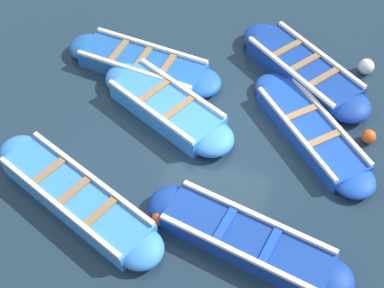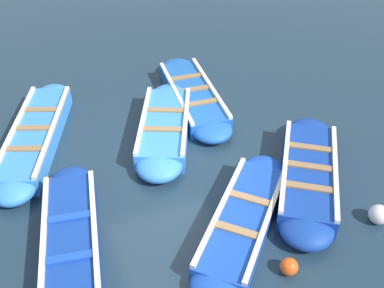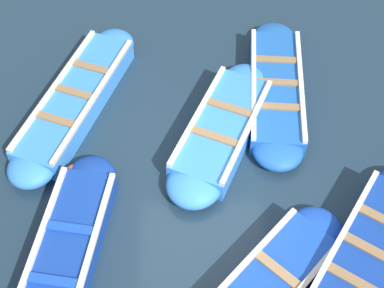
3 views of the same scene
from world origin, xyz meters
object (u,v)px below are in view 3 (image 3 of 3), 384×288
(boat_alongside, at_px, (222,130))
(buoy_orange_near, at_px, (74,173))
(boat_end_of_row, at_px, (368,257))
(boat_drifting, at_px, (76,100))
(boat_far_corner, at_px, (65,260))
(boat_tucked, at_px, (276,89))

(boat_alongside, xyz_separation_m, buoy_orange_near, (2.42, 0.79, -0.06))
(boat_end_of_row, xyz_separation_m, boat_alongside, (1.96, -2.36, -0.00))
(buoy_orange_near, bearing_deg, boat_drifting, -85.57)
(boat_end_of_row, bearing_deg, boat_drifting, -34.42)
(boat_alongside, bearing_deg, boat_far_corner, 44.45)
(boat_far_corner, distance_m, boat_alongside, 3.31)
(boat_far_corner, xyz_separation_m, boat_end_of_row, (-4.32, 0.05, 0.02))
(boat_far_corner, xyz_separation_m, boat_alongside, (-2.36, -2.31, 0.02))
(boat_far_corner, height_order, buoy_orange_near, boat_far_corner)
(boat_tucked, relative_size, buoy_orange_near, 13.00)
(buoy_orange_near, bearing_deg, boat_far_corner, 92.17)
(boat_drifting, distance_m, boat_alongside, 2.63)
(boat_far_corner, relative_size, boat_end_of_row, 1.10)
(boat_drifting, bearing_deg, buoy_orange_near, 94.43)
(boat_end_of_row, distance_m, boat_tucked, 3.43)
(boat_alongside, bearing_deg, buoy_orange_near, 18.21)
(boat_tucked, bearing_deg, boat_drifting, 3.52)
(boat_far_corner, height_order, boat_alongside, boat_alongside)
(boat_end_of_row, distance_m, buoy_orange_near, 4.65)
(boat_far_corner, xyz_separation_m, boat_drifting, (0.17, -3.03, 0.01))
(boat_end_of_row, relative_size, boat_alongside, 1.01)
(boat_tucked, distance_m, boat_alongside, 1.39)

